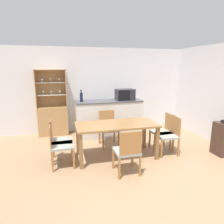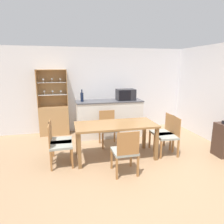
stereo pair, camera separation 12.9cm
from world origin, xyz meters
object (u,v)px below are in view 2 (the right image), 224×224
object	(u,v)px
dining_chair_head_far	(108,128)
dining_chair_side_left_far	(59,140)
display_cabinet	(54,116)
dining_chair_head_near	(125,151)
dining_table	(116,128)
microwave	(126,95)
dining_chair_side_right_near	(168,136)
wine_bottle	(82,97)
dining_chair_side_left_near	(58,145)
dining_chair_side_right_far	(163,132)

from	to	relation	value
dining_chair_head_far	dining_chair_side_left_far	distance (m)	1.36
display_cabinet	dining_chair_head_near	bearing A→B (deg)	-62.65
dining_table	microwave	distance (m)	1.64
dining_chair_side_right_near	display_cabinet	bearing A→B (deg)	56.01
display_cabinet	wine_bottle	xyz separation A→B (m)	(0.80, -0.50, 0.61)
dining_chair_head_far	wine_bottle	world-z (taller)	wine_bottle
dining_chair_side_left_far	wine_bottle	xyz separation A→B (m)	(0.62, 1.32, 0.73)
microwave	wine_bottle	world-z (taller)	wine_bottle
microwave	dining_table	bearing A→B (deg)	-114.71
dining_chair_side_left_near	dining_chair_side_right_near	size ratio (longest dim) A/B	1.00
display_cabinet	microwave	size ratio (longest dim) A/B	3.69
dining_chair_head_near	wine_bottle	distance (m)	2.37
dining_chair_head_near	microwave	world-z (taller)	microwave
dining_chair_side_right_far	dining_chair_side_left_far	bearing A→B (deg)	87.46
display_cabinet	dining_chair_side_left_far	distance (m)	1.83
dining_chair_head_near	dining_chair_side_left_far	bearing A→B (deg)	143.99
dining_chair_side_right_far	dining_chair_side_right_near	xyz separation A→B (m)	(-0.00, -0.25, 0.00)
dining_chair_head_near	wine_bottle	bearing A→B (deg)	104.68
wine_bottle	dining_chair_head_near	bearing A→B (deg)	-74.83
dining_chair_side_left_near	dining_chair_side_left_far	distance (m)	0.25
dining_chair_head_near	microwave	distance (m)	2.37
dining_chair_head_near	dining_chair_head_far	xyz separation A→B (m)	(-0.00, 1.48, 0.00)
display_cabinet	microwave	xyz separation A→B (m)	(2.04, -0.53, 0.64)
dining_chair_head_near	wine_bottle	xyz separation A→B (m)	(-0.59, 2.18, 0.73)
dining_table	microwave	xyz separation A→B (m)	(0.65, 1.41, 0.53)
dining_chair_side_left_near	display_cabinet	bearing A→B (deg)	-177.39
dining_chair_side_left_far	wine_bottle	world-z (taller)	wine_bottle
dining_chair_head_near	dining_chair_side_right_near	bearing A→B (deg)	26.50
dining_chair_side_left_near	dining_chair_side_right_far	size ratio (longest dim) A/B	1.00
dining_chair_side_right_far	display_cabinet	bearing A→B (deg)	52.50
dining_chair_side_right_near	dining_chair_side_left_far	xyz separation A→B (m)	(-2.42, 0.25, 0.00)
dining_table	dining_chair_side_right_far	size ratio (longest dim) A/B	1.99
wine_bottle	dining_chair_head_far	bearing A→B (deg)	-49.82
dining_chair_side_right_near	dining_chair_side_left_far	world-z (taller)	same
dining_chair_side_left_far	wine_bottle	size ratio (longest dim) A/B	2.66
dining_chair_side_left_near	dining_chair_side_right_far	distance (m)	2.44
dining_table	dining_chair_head_near	bearing A→B (deg)	-89.97
display_cabinet	wine_bottle	distance (m)	1.12
dining_chair_side_right_far	dining_chair_side_right_near	world-z (taller)	same
dining_table	dining_chair_side_left_near	distance (m)	1.24
display_cabinet	dining_chair_side_left_near	distance (m)	2.07
dining_table	dining_chair_head_near	size ratio (longest dim) A/B	1.99
display_cabinet	dining_chair_side_left_near	xyz separation A→B (m)	(0.18, -2.06, -0.11)
dining_table	wine_bottle	size ratio (longest dim) A/B	5.29
display_cabinet	wine_bottle	size ratio (longest dim) A/B	5.77
dining_chair_side_right_far	dining_chair_head_far	bearing A→B (deg)	60.45
display_cabinet	dining_chair_side_right_far	distance (m)	3.17
dining_chair_side_left_near	dining_chair_head_far	xyz separation A→B (m)	(1.21, 0.86, 0.00)
dining_table	dining_chair_side_right_near	bearing A→B (deg)	-5.88
dining_table	dining_chair_side_right_near	xyz separation A→B (m)	(1.21, -0.12, -0.23)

